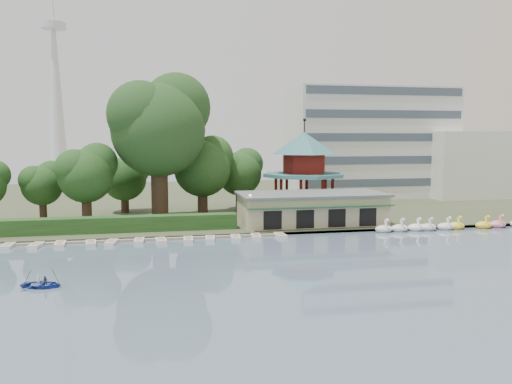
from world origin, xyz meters
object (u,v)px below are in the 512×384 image
object	(u,v)px
dock	(133,239)
pavilion	(304,164)
boathouse	(311,208)
big_tree	(160,122)
rowboat_with_passengers	(42,282)

from	to	relation	value
dock	pavilion	size ratio (longest dim) A/B	2.52
boathouse	big_tree	size ratio (longest dim) A/B	0.95
big_tree	rowboat_with_passengers	bearing A→B (deg)	-108.40
dock	boathouse	distance (m)	22.62
pavilion	big_tree	world-z (taller)	big_tree
dock	rowboat_with_passengers	distance (m)	17.63
dock	pavilion	bearing A→B (deg)	31.66
big_tree	pavilion	bearing A→B (deg)	10.34
boathouse	rowboat_with_passengers	xyz separation A→B (m)	(-28.00, -21.34, -1.93)
boathouse	pavilion	distance (m)	11.43
dock	pavilion	world-z (taller)	pavilion
pavilion	rowboat_with_passengers	xyz separation A→B (m)	(-30.00, -31.37, -7.05)
dock	pavilion	distance (m)	29.14
pavilion	rowboat_with_passengers	bearing A→B (deg)	-133.72
big_tree	boathouse	bearing A→B (deg)	-18.29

